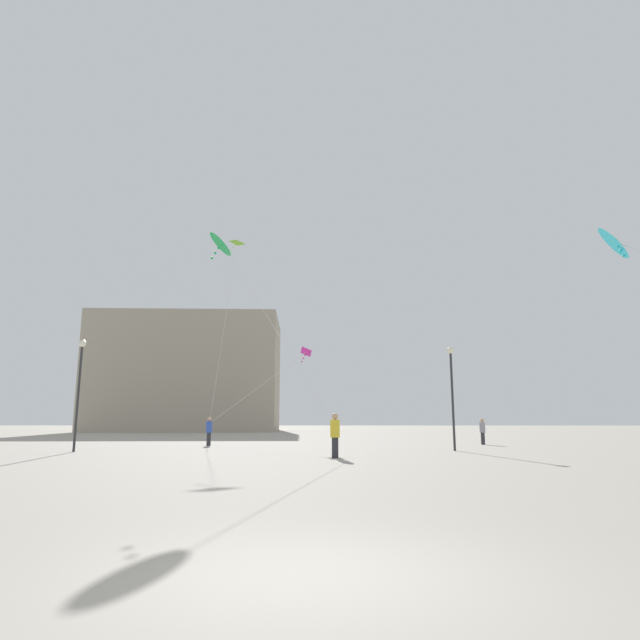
% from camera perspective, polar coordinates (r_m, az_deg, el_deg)
% --- Properties ---
extents(ground_plane, '(300.00, 300.00, 0.00)m').
position_cam_1_polar(ground_plane, '(5.87, -1.48, -25.58)').
color(ground_plane, '#9E9689').
extents(person_in_yellow, '(0.39, 0.39, 1.80)m').
position_cam_1_polar(person_in_yellow, '(22.57, 1.60, -11.89)').
color(person_in_yellow, '#2D2D33').
rests_on(person_in_yellow, ground_plane).
extents(person_in_blue, '(0.37, 0.37, 1.69)m').
position_cam_1_polar(person_in_blue, '(34.10, -11.66, -11.32)').
color(person_in_blue, '#2D2D33').
rests_on(person_in_blue, ground_plane).
extents(person_in_grey, '(0.35, 0.35, 1.63)m').
position_cam_1_polar(person_in_grey, '(36.21, 16.81, -11.09)').
color(person_in_grey, '#2D2D33').
rests_on(person_in_grey, ground_plane).
extents(kite_cyan_diamond, '(2.67, 9.49, 6.67)m').
position_cam_1_polar(kite_cyan_diamond, '(20.53, 28.85, 7.26)').
color(kite_cyan_diamond, '#1EB2C6').
extents(kite_magenta_delta, '(6.41, 1.57, 4.54)m').
position_cam_1_polar(kite_magenta_delta, '(32.58, -1.71, -3.60)').
color(kite_magenta_delta, '#D12899').
extents(kite_lime_delta, '(1.09, 6.02, 13.72)m').
position_cam_1_polar(kite_lime_delta, '(41.25, -8.87, 7.45)').
color(kite_lime_delta, '#8CD12D').
extents(kite_emerald_diamond, '(5.35, 1.88, 7.98)m').
position_cam_1_polar(kite_emerald_diamond, '(23.01, -10.31, 7.92)').
color(kite_emerald_diamond, green).
extents(building_left_hall, '(25.67, 17.91, 15.77)m').
position_cam_1_polar(building_left_hall, '(79.31, -13.59, -5.64)').
color(building_left_hall, '#A39984').
rests_on(building_left_hall, ground_plane).
extents(lamppost_east, '(0.36, 0.36, 5.27)m').
position_cam_1_polar(lamppost_east, '(28.68, 13.77, -6.27)').
color(lamppost_east, '#2D2D30').
rests_on(lamppost_east, ground_plane).
extents(lamppost_west, '(0.36, 0.36, 5.48)m').
position_cam_1_polar(lamppost_west, '(29.39, -24.09, -5.52)').
color(lamppost_west, '#2D2D30').
rests_on(lamppost_west, ground_plane).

